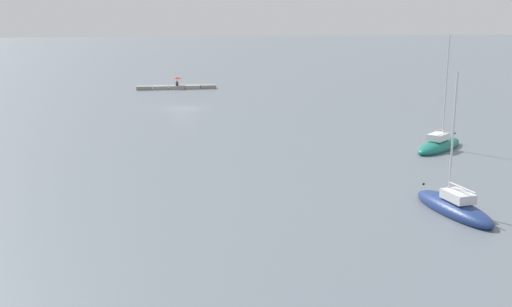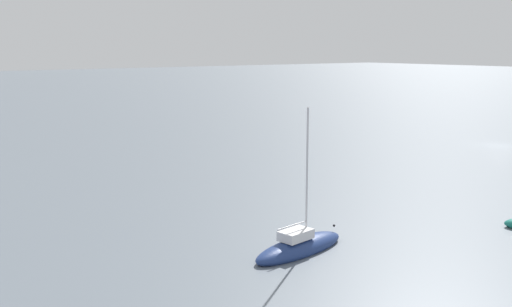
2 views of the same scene
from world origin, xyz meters
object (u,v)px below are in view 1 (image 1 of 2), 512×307
Objects in this scene: sailboat_teal_far at (439,145)px; person_seated_brown_left at (177,84)px; sailboat_navy_mid at (454,207)px; umbrella_open_red at (177,78)px.

person_seated_brown_left is at bearing 163.40° from sailboat_teal_far.
sailboat_navy_mid is at bearing -63.64° from sailboat_teal_far.
sailboat_navy_mid is (-12.81, 60.51, -0.47)m from person_seated_brown_left.
umbrella_open_red is (-0.01, -0.06, 0.87)m from person_seated_brown_left.
person_seated_brown_left is 0.08× the size of sailboat_teal_far.
umbrella_open_red is at bearing -91.30° from person_seated_brown_left.
person_seated_brown_left is 61.85m from sailboat_navy_mid.
umbrella_open_red is 49.35m from sailboat_teal_far.
sailboat_teal_far reaches higher than person_seated_brown_left.
person_seated_brown_left is 0.09× the size of sailboat_navy_mid.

